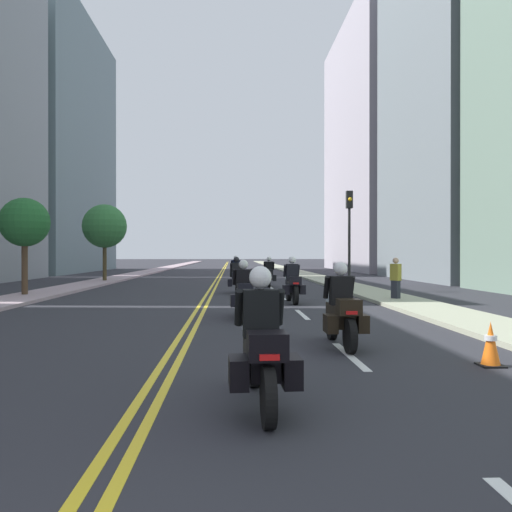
# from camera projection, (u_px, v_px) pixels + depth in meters

# --- Properties ---
(ground_plane) EXTENTS (264.00, 264.00, 0.00)m
(ground_plane) POSITION_uv_depth(u_px,v_px,m) (222.00, 272.00, 48.59)
(ground_plane) COLOR #2A2A30
(sidewalk_left) EXTENTS (2.06, 144.00, 0.12)m
(sidewalk_left) POSITION_uv_depth(u_px,v_px,m) (147.00, 272.00, 48.27)
(sidewalk_left) COLOR #AA9199
(sidewalk_left) RESTS_ON ground
(sidewalk_right) EXTENTS (2.06, 144.00, 0.12)m
(sidewalk_right) POSITION_uv_depth(u_px,v_px,m) (296.00, 272.00, 48.92)
(sidewalk_right) COLOR #A4A68B
(sidewalk_right) RESTS_ON ground
(centreline_yellow_inner) EXTENTS (0.12, 132.00, 0.01)m
(centreline_yellow_inner) POSITION_uv_depth(u_px,v_px,m) (221.00, 272.00, 48.59)
(centreline_yellow_inner) COLOR yellow
(centreline_yellow_inner) RESTS_ON ground
(centreline_yellow_outer) EXTENTS (0.12, 132.00, 0.01)m
(centreline_yellow_outer) POSITION_uv_depth(u_px,v_px,m) (223.00, 272.00, 48.60)
(centreline_yellow_outer) COLOR yellow
(centreline_yellow_outer) RESTS_ON ground
(lane_dashes_white) EXTENTS (0.14, 56.40, 0.01)m
(lane_dashes_white) POSITION_uv_depth(u_px,v_px,m) (267.00, 284.00, 29.75)
(lane_dashes_white) COLOR silver
(lane_dashes_white) RESTS_ON ground
(building_right_1) EXTENTS (9.07, 14.04, 26.62)m
(building_right_1) POSITION_uv_depth(u_px,v_px,m) (472.00, 85.00, 34.95)
(building_right_1) COLOR gray
(building_right_1) RESTS_ON ground
(building_left_2) EXTENTS (7.94, 20.89, 24.82)m
(building_left_2) POSITION_uv_depth(u_px,v_px,m) (51.00, 146.00, 50.32)
(building_left_2) COLOR slate
(building_left_2) RESTS_ON ground
(building_right_2) EXTENTS (9.27, 21.64, 26.45)m
(building_right_2) POSITION_uv_depth(u_px,v_px,m) (385.00, 148.00, 55.20)
(building_right_2) COLOR #ACA3AF
(building_right_2) RESTS_ON ground
(motorcycle_0) EXTENTS (0.78, 2.24, 1.61)m
(motorcycle_0) POSITION_uv_depth(u_px,v_px,m) (261.00, 350.00, 5.79)
(motorcycle_0) COLOR black
(motorcycle_0) RESTS_ON ground
(motorcycle_1) EXTENTS (0.77, 2.11, 1.60)m
(motorcycle_1) POSITION_uv_depth(u_px,v_px,m) (342.00, 313.00, 9.57)
(motorcycle_1) COLOR black
(motorcycle_1) RESTS_ON ground
(motorcycle_2) EXTENTS (0.78, 2.17, 1.59)m
(motorcycle_2) POSITION_uv_depth(u_px,v_px,m) (244.00, 294.00, 13.98)
(motorcycle_2) COLOR black
(motorcycle_2) RESTS_ON ground
(motorcycle_3) EXTENTS (0.78, 2.18, 1.66)m
(motorcycle_3) POSITION_uv_depth(u_px,v_px,m) (293.00, 285.00, 18.20)
(motorcycle_3) COLOR black
(motorcycle_3) RESTS_ON ground
(motorcycle_4) EXTENTS (0.76, 2.20, 1.63)m
(motorcycle_4) POSITION_uv_depth(u_px,v_px,m) (236.00, 278.00, 22.91)
(motorcycle_4) COLOR black
(motorcycle_4) RESTS_ON ground
(motorcycle_5) EXTENTS (0.78, 2.25, 1.62)m
(motorcycle_5) POSITION_uv_depth(u_px,v_px,m) (269.00, 275.00, 27.34)
(motorcycle_5) COLOR black
(motorcycle_5) RESTS_ON ground
(motorcycle_6) EXTENTS (0.78, 2.14, 1.66)m
(motorcycle_6) POSITION_uv_depth(u_px,v_px,m) (236.00, 272.00, 31.29)
(motorcycle_6) COLOR black
(motorcycle_6) RESTS_ON ground
(traffic_cone_0) EXTENTS (0.36, 0.36, 0.70)m
(traffic_cone_0) POSITION_uv_depth(u_px,v_px,m) (491.00, 344.00, 7.96)
(traffic_cone_0) COLOR black
(traffic_cone_0) RESTS_ON ground
(traffic_light_near) EXTENTS (0.28, 0.38, 4.67)m
(traffic_light_near) POSITION_uv_depth(u_px,v_px,m) (349.00, 222.00, 23.70)
(traffic_light_near) COLOR black
(traffic_light_near) RESTS_ON ground
(pedestrian_0) EXTENTS (0.38, 0.42, 1.62)m
(pedestrian_0) POSITION_uv_depth(u_px,v_px,m) (396.00, 279.00, 18.80)
(pedestrian_0) COLOR #262933
(pedestrian_0) RESTS_ON ground
(street_tree_0) EXTENTS (1.97, 1.97, 4.02)m
(street_tree_0) POSITION_uv_depth(u_px,v_px,m) (25.00, 223.00, 20.67)
(street_tree_0) COLOR #4A3624
(street_tree_0) RESTS_ON ground
(street_tree_1) EXTENTS (2.70, 2.70, 4.83)m
(street_tree_1) POSITION_uv_depth(u_px,v_px,m) (105.00, 226.00, 31.65)
(street_tree_1) COLOR #483B23
(street_tree_1) RESTS_ON ground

